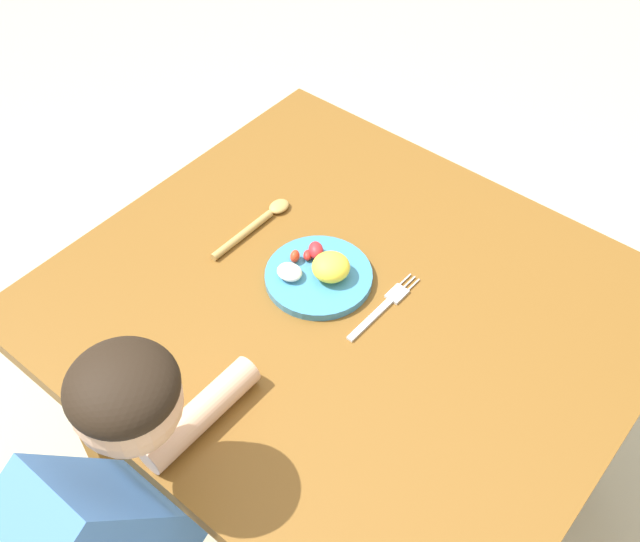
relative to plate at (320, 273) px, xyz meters
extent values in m
plane|color=#AFAA90|center=(0.08, -0.01, -0.68)|extent=(8.00, 8.00, 0.00)
cube|color=brown|center=(0.08, -0.01, -0.04)|extent=(1.02, 0.92, 0.04)
cube|color=brown|center=(-0.33, -0.37, -0.37)|extent=(0.07, 0.07, 0.62)
cube|color=brown|center=(-0.33, 0.35, -0.37)|extent=(0.07, 0.07, 0.62)
cube|color=brown|center=(0.48, 0.35, -0.37)|extent=(0.07, 0.07, 0.62)
cylinder|color=teal|center=(0.00, 0.00, -0.01)|extent=(0.20, 0.20, 0.02)
ellipsoid|color=yellow|center=(0.02, 0.01, 0.02)|extent=(0.07, 0.07, 0.04)
ellipsoid|color=red|center=(-0.03, 0.03, 0.01)|extent=(0.05, 0.05, 0.03)
ellipsoid|color=red|center=(-0.04, 0.02, 0.01)|extent=(0.03, 0.03, 0.02)
ellipsoid|color=red|center=(-0.06, 0.00, 0.01)|extent=(0.03, 0.03, 0.02)
ellipsoid|color=white|center=(-0.04, -0.04, 0.01)|extent=(0.05, 0.04, 0.02)
cube|color=silver|center=(0.13, -0.02, -0.01)|extent=(0.01, 0.12, 0.01)
cube|color=silver|center=(0.13, 0.06, -0.01)|extent=(0.03, 0.04, 0.01)
cylinder|color=silver|center=(0.15, 0.10, -0.01)|extent=(0.00, 0.04, 0.00)
cylinder|color=silver|center=(0.14, 0.10, -0.01)|extent=(0.00, 0.04, 0.00)
cylinder|color=silver|center=(0.13, 0.10, -0.01)|extent=(0.00, 0.04, 0.00)
cylinder|color=tan|center=(-0.19, -0.01, -0.01)|extent=(0.02, 0.16, 0.02)
ellipsoid|color=tan|center=(-0.19, 0.10, -0.01)|extent=(0.04, 0.05, 0.02)
cube|color=#3F72BF|center=(0.05, -0.56, -0.04)|extent=(0.15, 0.30, 0.37)
sphere|color=#D8A884|center=(0.05, -0.47, 0.18)|extent=(0.15, 0.15, 0.15)
ellipsoid|color=black|center=(0.05, -0.47, 0.21)|extent=(0.15, 0.15, 0.08)
cylinder|color=#D8A884|center=(0.05, -0.36, 0.01)|extent=(0.05, 0.22, 0.05)
camera|label=1|loc=(0.60, -0.73, 1.04)|focal=42.45mm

